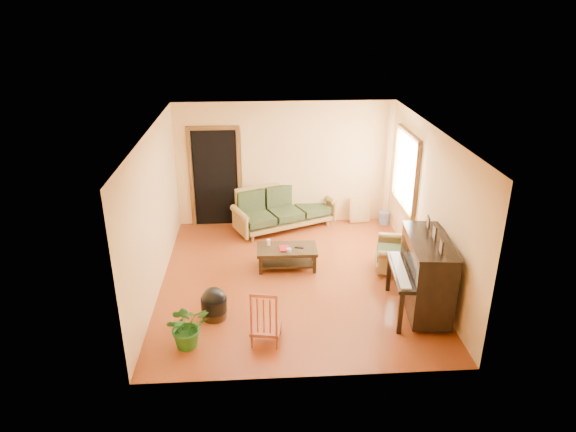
{
  "coord_description": "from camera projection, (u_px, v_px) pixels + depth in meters",
  "views": [
    {
      "loc": [
        -0.59,
        -7.72,
        4.46
      ],
      "look_at": [
        -0.08,
        0.2,
        1.1
      ],
      "focal_mm": 32.0,
      "sensor_mm": 36.0,
      "label": 1
    }
  ],
  "objects": [
    {
      "name": "sofa",
      "position": [
        285.0,
        208.0,
        10.68
      ],
      "size": [
        2.27,
        1.63,
        0.9
      ],
      "primitive_type": "cube",
      "rotation": [
        0.0,
        0.0,
        0.4
      ],
      "color": "olive",
      "rests_on": "floor"
    },
    {
      "name": "footstool",
      "position": [
        214.0,
        307.0,
        7.73
      ],
      "size": [
        0.47,
        0.47,
        0.38
      ],
      "primitive_type": "cylinder",
      "rotation": [
        0.0,
        0.0,
        0.23
      ],
      "color": "black",
      "rests_on": "floor"
    },
    {
      "name": "leaning_frame",
      "position": [
        360.0,
        210.0,
        11.0
      ],
      "size": [
        0.45,
        0.14,
        0.59
      ],
      "primitive_type": "cube",
      "rotation": [
        0.0,
        0.0,
        0.1
      ],
      "color": "#C48D41",
      "rests_on": "floor"
    },
    {
      "name": "armchair",
      "position": [
        396.0,
        249.0,
        9.03
      ],
      "size": [
        0.92,
        0.95,
        0.8
      ],
      "primitive_type": "cube",
      "rotation": [
        0.0,
        0.0,
        -0.22
      ],
      "color": "olive",
      "rests_on": "floor"
    },
    {
      "name": "piano",
      "position": [
        426.0,
        276.0,
        7.72
      ],
      "size": [
        0.96,
        1.46,
        1.22
      ],
      "primitive_type": "cube",
      "rotation": [
        0.0,
        0.0,
        -0.11
      ],
      "color": "black",
      "rests_on": "floor"
    },
    {
      "name": "candle",
      "position": [
        269.0,
        242.0,
        9.18
      ],
      "size": [
        0.09,
        0.09,
        0.11
      ],
      "primitive_type": "cylinder",
      "rotation": [
        0.0,
        0.0,
        -0.33
      ],
      "color": "white",
      "rests_on": "coffee_table"
    },
    {
      "name": "remote",
      "position": [
        299.0,
        247.0,
        9.11
      ],
      "size": [
        0.17,
        0.08,
        0.02
      ],
      "primitive_type": "cube",
      "rotation": [
        0.0,
        0.0,
        -0.24
      ],
      "color": "black",
      "rests_on": "coffee_table"
    },
    {
      "name": "floor",
      "position": [
        294.0,
        279.0,
        8.87
      ],
      "size": [
        5.0,
        5.0,
        0.0
      ],
      "primitive_type": "plane",
      "color": "maroon",
      "rests_on": "ground"
    },
    {
      "name": "glass_jar",
      "position": [
        289.0,
        250.0,
        8.96
      ],
      "size": [
        0.1,
        0.1,
        0.06
      ],
      "primitive_type": "cylinder",
      "rotation": [
        0.0,
        0.0,
        0.15
      ],
      "color": "silver",
      "rests_on": "coffee_table"
    },
    {
      "name": "coffee_table",
      "position": [
        287.0,
        258.0,
        9.18
      ],
      "size": [
        1.07,
        0.59,
        0.39
      ],
      "primitive_type": "cube",
      "rotation": [
        0.0,
        0.0,
        -0.01
      ],
      "color": "black",
      "rests_on": "floor"
    },
    {
      "name": "window",
      "position": [
        406.0,
        171.0,
        9.61
      ],
      "size": [
        0.12,
        1.36,
        1.46
      ],
      "primitive_type": "cube",
      "color": "white",
      "rests_on": "right_wall"
    },
    {
      "name": "book",
      "position": [
        279.0,
        249.0,
        9.05
      ],
      "size": [
        0.21,
        0.26,
        0.02
      ],
      "primitive_type": "imported",
      "rotation": [
        0.0,
        0.0,
        0.09
      ],
      "color": "maroon",
      "rests_on": "coffee_table"
    },
    {
      "name": "potted_plant",
      "position": [
        187.0,
        326.0,
        7.04
      ],
      "size": [
        0.72,
        0.67,
        0.66
      ],
      "primitive_type": "imported",
      "rotation": [
        0.0,
        0.0,
        0.32
      ],
      "color": "#205819",
      "rests_on": "floor"
    },
    {
      "name": "red_chair",
      "position": [
        266.0,
        315.0,
        7.1
      ],
      "size": [
        0.48,
        0.51,
        0.86
      ],
      "primitive_type": "cube",
      "rotation": [
        0.0,
        0.0,
        -0.19
      ],
      "color": "maroon",
      "rests_on": "floor"
    },
    {
      "name": "doorway",
      "position": [
        216.0,
        178.0,
        10.66
      ],
      "size": [
        1.08,
        0.16,
        2.05
      ],
      "primitive_type": "cube",
      "color": "black",
      "rests_on": "floor"
    },
    {
      "name": "ceramic_crock",
      "position": [
        384.0,
        218.0,
        11.01
      ],
      "size": [
        0.27,
        0.27,
        0.26
      ],
      "primitive_type": "cylinder",
      "rotation": [
        0.0,
        0.0,
        -0.41
      ],
      "color": "#3747A5",
      "rests_on": "floor"
    }
  ]
}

